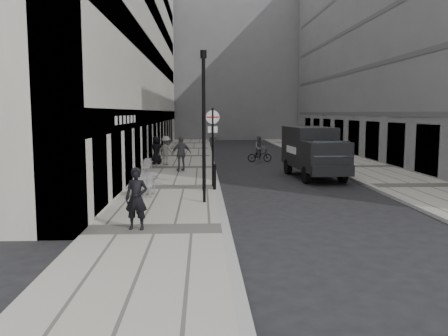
{
  "coord_description": "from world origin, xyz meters",
  "views": [
    {
      "loc": [
        -0.66,
        -10.56,
        3.41
      ],
      "look_at": [
        0.12,
        6.54,
        1.4
      ],
      "focal_mm": 38.0,
      "sensor_mm": 36.0,
      "label": 1
    }
  ],
  "objects_px": {
    "walking_man": "(136,199)",
    "sign_post": "(213,136)",
    "panel_van": "(313,149)",
    "cyclist": "(260,152)",
    "lamppost": "(204,114)"
  },
  "relations": [
    {
      "from": "walking_man",
      "to": "lamppost",
      "type": "height_order",
      "value": "lamppost"
    },
    {
      "from": "cyclist",
      "to": "panel_van",
      "type": "bearing_deg",
      "value": -81.8
    },
    {
      "from": "walking_man",
      "to": "panel_van",
      "type": "relative_size",
      "value": 0.31
    },
    {
      "from": "sign_post",
      "to": "cyclist",
      "type": "xyz_separation_m",
      "value": [
        3.49,
        11.43,
        -1.65
      ]
    },
    {
      "from": "panel_van",
      "to": "cyclist",
      "type": "distance_m",
      "value": 8.3
    },
    {
      "from": "lamppost",
      "to": "cyclist",
      "type": "xyz_separation_m",
      "value": [
        3.89,
        12.58,
        -2.66
      ]
    },
    {
      "from": "lamppost",
      "to": "panel_van",
      "type": "distance_m",
      "value": 7.53
    },
    {
      "from": "panel_van",
      "to": "walking_man",
      "type": "bearing_deg",
      "value": -128.47
    },
    {
      "from": "lamppost",
      "to": "panel_van",
      "type": "bearing_deg",
      "value": 38.38
    },
    {
      "from": "sign_post",
      "to": "lamppost",
      "type": "height_order",
      "value": "lamppost"
    },
    {
      "from": "panel_van",
      "to": "cyclist",
      "type": "relative_size",
      "value": 3.19
    },
    {
      "from": "walking_man",
      "to": "sign_post",
      "type": "relative_size",
      "value": 0.51
    },
    {
      "from": "lamppost",
      "to": "walking_man",
      "type": "bearing_deg",
      "value": -106.08
    },
    {
      "from": "panel_van",
      "to": "cyclist",
      "type": "height_order",
      "value": "panel_van"
    },
    {
      "from": "sign_post",
      "to": "cyclist",
      "type": "height_order",
      "value": "sign_post"
    }
  ]
}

